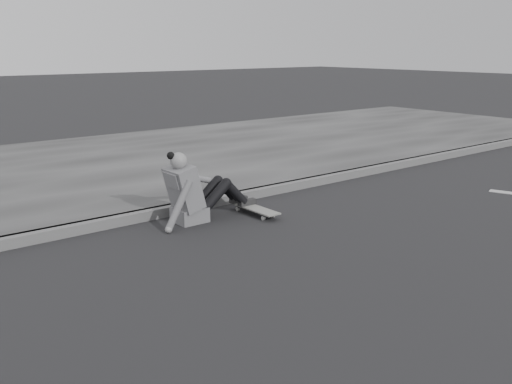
# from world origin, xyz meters

# --- Properties ---
(ground) EXTENTS (80.00, 80.00, 0.00)m
(ground) POSITION_xyz_m (0.00, 0.00, 0.00)
(ground) COLOR black
(ground) RESTS_ON ground
(curb) EXTENTS (24.00, 0.16, 0.12)m
(curb) POSITION_xyz_m (0.00, 2.58, 0.06)
(curb) COLOR #535353
(curb) RESTS_ON ground
(sidewalk) EXTENTS (24.00, 6.00, 0.12)m
(sidewalk) POSITION_xyz_m (0.00, 5.60, 0.06)
(sidewalk) COLOR #363636
(sidewalk) RESTS_ON ground
(skateboard) EXTENTS (0.20, 0.78, 0.09)m
(skateboard) POSITION_xyz_m (1.00, 1.92, 0.07)
(skateboard) COLOR #9D9C97
(skateboard) RESTS_ON ground
(seated_woman) EXTENTS (1.38, 0.46, 0.88)m
(seated_woman) POSITION_xyz_m (0.26, 2.17, 0.36)
(seated_woman) COLOR #5B5B5D
(seated_woman) RESTS_ON ground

